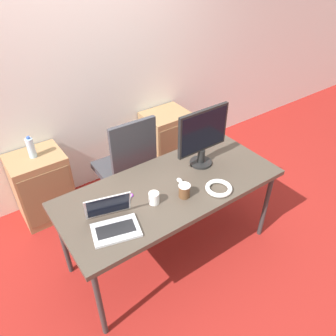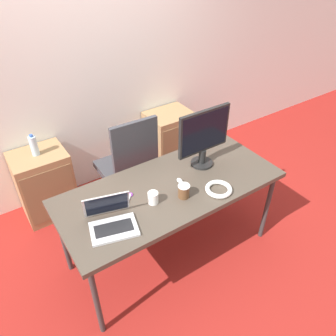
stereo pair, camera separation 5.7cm
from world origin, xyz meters
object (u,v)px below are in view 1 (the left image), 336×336
(cabinet_left, at_px, (42,186))
(coffee_cup_white, at_px, (154,198))
(office_chair, at_px, (127,175))
(mouse, at_px, (180,181))
(water_bottle, at_px, (31,148))
(laptop_center, at_px, (113,222))
(cabinet_right, at_px, (166,140))
(coffee_cup_brown, at_px, (184,191))
(monitor, at_px, (203,136))
(cable_coil, at_px, (219,188))

(cabinet_left, distance_m, coffee_cup_white, 1.40)
(office_chair, height_order, mouse, office_chair)
(water_bottle, height_order, laptop_center, laptop_center)
(cabinet_right, relative_size, mouse, 11.81)
(cabinet_left, bearing_deg, mouse, -54.63)
(mouse, xyz_separation_m, coffee_cup_brown, (-0.07, -0.15, 0.04))
(laptop_center, bearing_deg, cabinet_right, 43.64)
(cabinet_left, xyz_separation_m, coffee_cup_white, (0.51, -1.21, 0.46))
(monitor, relative_size, mouse, 8.52)
(water_bottle, height_order, coffee_cup_white, water_bottle)
(monitor, height_order, mouse, monitor)
(cabinet_right, distance_m, cable_coil, 1.53)
(coffee_cup_white, bearing_deg, coffee_cup_brown, -17.78)
(office_chair, bearing_deg, coffee_cup_brown, -89.49)
(cabinet_left, relative_size, water_bottle, 3.31)
(office_chair, height_order, water_bottle, office_chair)
(laptop_center, height_order, coffee_cup_white, laptop_center)
(monitor, distance_m, cable_coil, 0.44)
(office_chair, height_order, coffee_cup_brown, office_chair)
(office_chair, xyz_separation_m, laptop_center, (-0.56, -0.87, 0.41))
(cabinet_left, distance_m, cabinet_right, 1.48)
(cabinet_left, height_order, coffee_cup_brown, coffee_cup_brown)
(water_bottle, distance_m, laptop_center, 1.27)
(cabinet_left, xyz_separation_m, laptop_center, (0.16, -1.25, 0.46))
(laptop_center, xyz_separation_m, mouse, (0.64, 0.12, -0.03))
(cabinet_left, distance_m, cable_coil, 1.75)
(monitor, distance_m, coffee_cup_brown, 0.50)
(cabinet_right, bearing_deg, cable_coil, -109.40)
(office_chair, distance_m, laptop_center, 1.11)
(office_chair, relative_size, laptop_center, 3.02)
(mouse, distance_m, coffee_cup_white, 0.31)
(monitor, bearing_deg, coffee_cup_white, -163.23)
(laptop_center, xyz_separation_m, cable_coil, (0.83, -0.13, -0.03))
(coffee_cup_white, bearing_deg, laptop_center, -173.40)
(office_chair, bearing_deg, cabinet_right, 27.31)
(mouse, height_order, coffee_cup_white, coffee_cup_white)
(mouse, bearing_deg, coffee_cup_brown, -116.10)
(water_bottle, bearing_deg, coffee_cup_white, -67.20)
(water_bottle, xyz_separation_m, coffee_cup_white, (0.51, -1.22, 0.02))
(laptop_center, bearing_deg, cabinet_left, 97.33)
(monitor, xyz_separation_m, coffee_cup_white, (-0.59, -0.18, -0.23))
(water_bottle, xyz_separation_m, coffee_cup_brown, (0.73, -1.29, 0.03))
(mouse, height_order, coffee_cup_brown, coffee_cup_brown)
(cable_coil, bearing_deg, laptop_center, 171.40)
(coffee_cup_brown, distance_m, cable_coil, 0.28)
(cabinet_left, height_order, laptop_center, laptop_center)
(office_chair, bearing_deg, monitor, -59.68)
(cabinet_right, bearing_deg, mouse, -120.59)
(office_chair, distance_m, coffee_cup_white, 0.94)
(water_bottle, bearing_deg, cabinet_left, -90.00)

